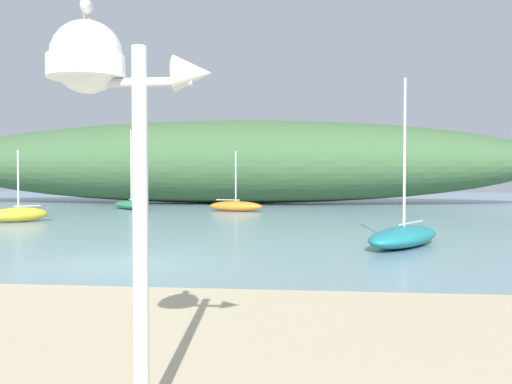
{
  "coord_description": "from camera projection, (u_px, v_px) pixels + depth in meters",
  "views": [
    {
      "loc": [
        4.89,
        -12.88,
        2.14
      ],
      "look_at": [
        2.9,
        5.61,
        1.59
      ],
      "focal_mm": 39.08,
      "sensor_mm": 36.0,
      "label": 1
    }
  ],
  "objects": [
    {
      "name": "distant_hill",
      "position": [
        227.0,
        162.0,
        42.99
      ],
      "size": [
        47.48,
        10.33,
        6.34
      ],
      "primitive_type": "ellipsoid",
      "color": "#3D6038",
      "rests_on": "ground"
    },
    {
      "name": "sailboat_by_sandbar",
      "position": [
        236.0,
        206.0,
        33.17
      ],
      "size": [
        3.43,
        1.61,
        3.58
      ],
      "color": "orange",
      "rests_on": "ground"
    },
    {
      "name": "ground_plane",
      "position": [
        111.0,
        264.0,
        13.38
      ],
      "size": [
        120.0,
        120.0,
        0.0
      ],
      "primitive_type": "plane",
      "color": "#7A99A8"
    },
    {
      "name": "sailboat_near_shore",
      "position": [
        404.0,
        236.0,
        16.72
      ],
      "size": [
        3.24,
        4.24,
        5.05
      ],
      "color": "teal",
      "rests_on": "ground"
    },
    {
      "name": "sailboat_outer_mooring",
      "position": [
        131.0,
        205.0,
        35.21
      ],
      "size": [
        3.68,
        3.52,
        5.03
      ],
      "color": "#287A4C",
      "rests_on": "ground"
    },
    {
      "name": "mast_structure",
      "position": [
        103.0,
        87.0,
        4.17
      ],
      "size": [
        1.25,
        0.59,
        3.11
      ],
      "color": "silver",
      "rests_on": "beach_sand"
    },
    {
      "name": "sailboat_mid_channel",
      "position": [
        19.0,
        214.0,
        25.61
      ],
      "size": [
        2.56,
        2.6,
        3.3
      ],
      "color": "gold",
      "rests_on": "ground"
    },
    {
      "name": "seagull_on_radar",
      "position": [
        87.0,
        3.0,
        4.15
      ],
      "size": [
        0.18,
        0.29,
        0.21
      ],
      "color": "orange",
      "rests_on": "mast_structure"
    }
  ]
}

